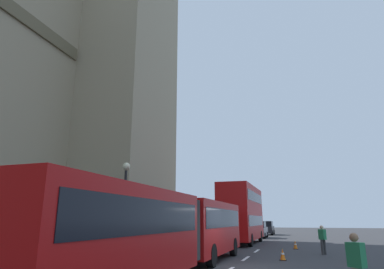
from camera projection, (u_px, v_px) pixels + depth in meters
ground_plane at (232, 268)px, 13.98m from camera, size 160.00×160.00×0.00m
articulated_bus at (171, 227)px, 13.02m from camera, size 16.90×2.54×2.90m
double_decker_bus at (242, 212)px, 28.98m from camera, size 9.97×2.54×4.90m
sedan_lead at (258, 230)px, 37.44m from camera, size 4.40×1.86×1.85m
sedan_trailing at (267, 228)px, 45.48m from camera, size 4.40×1.86×1.85m
traffic_cone_west at (283, 255)px, 16.67m from camera, size 0.36×0.36×0.58m
traffic_cone_middle at (295, 245)px, 23.13m from camera, size 0.36×0.36×0.58m
street_lamp at (124, 201)px, 18.47m from camera, size 0.44×0.44×5.27m
pedestrian_near_cones at (357, 265)px, 8.11m from camera, size 0.44×0.46×1.69m
pedestrian_by_kerb at (323, 239)px, 19.57m from camera, size 0.45×0.46×1.69m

